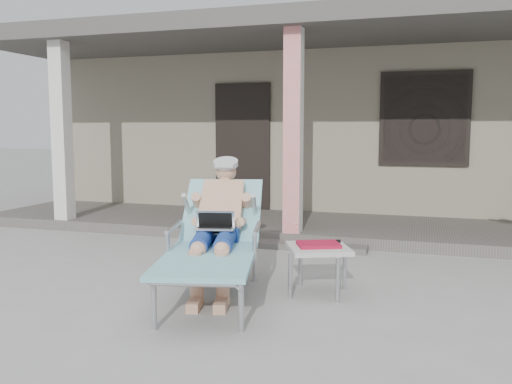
% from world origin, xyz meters
% --- Properties ---
extents(ground, '(60.00, 60.00, 0.00)m').
position_xyz_m(ground, '(0.00, 0.00, 0.00)').
color(ground, '#9E9E99').
rests_on(ground, ground).
extents(house, '(10.40, 5.40, 3.30)m').
position_xyz_m(house, '(0.00, 6.50, 1.67)').
color(house, gray).
rests_on(house, ground).
extents(porch_deck, '(10.00, 2.00, 0.15)m').
position_xyz_m(porch_deck, '(0.00, 3.00, 0.07)').
color(porch_deck, '#605B56').
rests_on(porch_deck, ground).
extents(porch_overhang, '(10.00, 2.30, 2.85)m').
position_xyz_m(porch_overhang, '(0.00, 2.95, 2.79)').
color(porch_overhang, silver).
rests_on(porch_overhang, porch_deck).
extents(porch_step, '(2.00, 0.30, 0.07)m').
position_xyz_m(porch_step, '(0.00, 1.85, 0.04)').
color(porch_step, '#605B56').
rests_on(porch_step, ground).
extents(lounger, '(1.17, 2.07, 1.30)m').
position_xyz_m(lounger, '(-0.18, -0.13, 0.80)').
color(lounger, '#B7B7BC').
rests_on(lounger, ground).
extents(side_table, '(0.69, 0.69, 0.47)m').
position_xyz_m(side_table, '(0.73, 0.09, 0.40)').
color(side_table, beige).
rests_on(side_table, ground).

